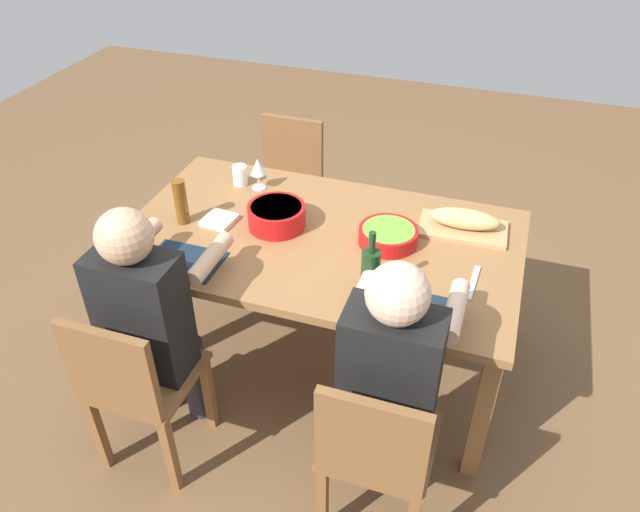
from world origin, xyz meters
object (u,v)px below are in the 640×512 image
object	(u,v)px
diner_far_right	(149,313)
serving_bowl_fruit	(277,215)
cutting_board	(463,229)
wine_bottle	(370,271)
chair_far_right	(134,383)
chair_far_left	(376,451)
diner_far_left	(392,372)
bread_loaf	(464,219)
napkin_stack	(219,220)
dining_table	(320,250)
serving_bowl_salad	(388,235)
wine_glass	(258,168)
chair_near_right	(287,181)
beer_bottle	(181,202)
cup_near_right	(240,175)

from	to	relation	value
diner_far_right	serving_bowl_fruit	distance (m)	0.74
serving_bowl_fruit	cutting_board	bearing A→B (deg)	-164.21
serving_bowl_fruit	wine_bottle	distance (m)	0.63
chair_far_right	wine_bottle	distance (m)	1.04
chair_far_left	wine_bottle	size ratio (longest dim) A/B	2.93
diner_far_right	serving_bowl_fruit	bearing A→B (deg)	-111.95
diner_far_left	bread_loaf	bearing A→B (deg)	-97.08
chair_far_right	napkin_stack	xyz separation A→B (m)	(-0.01, -0.81, 0.27)
diner_far_right	wine_bottle	xyz separation A→B (m)	(-0.81, -0.35, 0.15)
dining_table	wine_bottle	world-z (taller)	wine_bottle
bread_loaf	cutting_board	bearing A→B (deg)	0.00
chair_far_right	serving_bowl_fruit	distance (m)	0.96
wine_bottle	serving_bowl_salad	bearing A→B (deg)	-88.43
chair_far_left	wine_bottle	world-z (taller)	wine_bottle
chair_far_left	bread_loaf	world-z (taller)	same
serving_bowl_salad	napkin_stack	world-z (taller)	serving_bowl_salad
napkin_stack	wine_glass	bearing A→B (deg)	-98.31
chair_far_right	chair_near_right	bearing A→B (deg)	-90.00
wine_bottle	beer_bottle	size ratio (longest dim) A/B	1.32
serving_bowl_fruit	chair_far_left	bearing A→B (deg)	129.39
bread_loaf	wine_bottle	bearing A→B (deg)	62.39
wine_bottle	cup_near_right	bearing A→B (deg)	-36.46
wine_glass	napkin_stack	distance (m)	0.37
diner_far_left	cup_near_right	xyz separation A→B (m)	(1.03, -0.98, 0.09)
chair_far_right	wine_glass	distance (m)	1.22
dining_table	bread_loaf	world-z (taller)	bread_loaf
serving_bowl_fruit	napkin_stack	xyz separation A→B (m)	(0.27, 0.06, -0.05)
dining_table	chair_far_right	xyz separation A→B (m)	(0.49, 0.85, -0.18)
cutting_board	cup_near_right	xyz separation A→B (m)	(1.15, -0.07, 0.04)
chair_near_right	cutting_board	world-z (taller)	chair_near_right
diner_far_right	wine_glass	xyz separation A→B (m)	(-0.06, -0.98, 0.16)
diner_far_left	serving_bowl_salad	distance (m)	0.74
wine_bottle	bread_loaf	bearing A→B (deg)	-117.61
chair_far_left	cup_near_right	bearing A→B (deg)	-48.47
wine_glass	napkin_stack	size ratio (longest dim) A/B	1.19
diner_far_left	chair_far_left	bearing A→B (deg)	90.00
beer_bottle	wine_glass	size ratio (longest dim) A/B	1.33
chair_far_left	diner_far_left	bearing A→B (deg)	-90.00
dining_table	diner_far_left	distance (m)	0.83
serving_bowl_salad	napkin_stack	bearing A→B (deg)	6.57
dining_table	serving_bowl_salad	size ratio (longest dim) A/B	6.77
diner_far_left	serving_bowl_fruit	xyz separation A→B (m)	(0.71, -0.68, 0.10)
diner_far_right	diner_far_left	bearing A→B (deg)	180.00
serving_bowl_salad	beer_bottle	bearing A→B (deg)	8.44
diner_far_right	wine_bottle	distance (m)	0.89
serving_bowl_salad	beer_bottle	distance (m)	0.96
beer_bottle	cup_near_right	world-z (taller)	beer_bottle
bread_loaf	beer_bottle	bearing A→B (deg)	15.30
chair_near_right	bread_loaf	distance (m)	1.29
serving_bowl_fruit	cutting_board	xyz separation A→B (m)	(-0.83, -0.23, -0.05)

